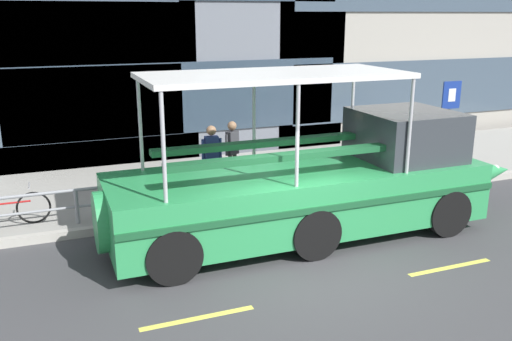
{
  "coord_description": "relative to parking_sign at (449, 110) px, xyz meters",
  "views": [
    {
      "loc": [
        -4.3,
        -8.16,
        4.48
      ],
      "look_at": [
        -0.21,
        2.23,
        1.3
      ],
      "focal_mm": 38.48,
      "sensor_mm": 36.0,
      "label": 1
    }
  ],
  "objects": [
    {
      "name": "sidewalk",
      "position": [
        -6.31,
        1.6,
        -1.81
      ],
      "size": [
        32.0,
        4.8,
        0.18
      ],
      "primitive_type": "cube",
      "color": "#99968E",
      "rests_on": "ground_plane"
    },
    {
      "name": "leaned_bicycle",
      "position": [
        -11.51,
        -0.21,
        -1.35
      ],
      "size": [
        1.74,
        0.46,
        0.96
      ],
      "color": "black",
      "rests_on": "sidewalk"
    },
    {
      "name": "duck_tour_boat",
      "position": [
        -5.3,
        -2.51,
        -0.81
      ],
      "size": [
        9.71,
        2.5,
        3.42
      ],
      "color": "#2D9351",
      "rests_on": "ground_plane"
    },
    {
      "name": "parking_sign",
      "position": [
        0.0,
        0.0,
        0.0
      ],
      "size": [
        0.6,
        0.12,
        2.54
      ],
      "color": "#4C4F54",
      "rests_on": "sidewalk"
    },
    {
      "name": "curb_edge",
      "position": [
        -6.31,
        -0.89,
        -1.81
      ],
      "size": [
        32.0,
        0.18,
        0.18
      ],
      "primitive_type": "cube",
      "color": "#B2ADA3",
      "rests_on": "ground_plane"
    },
    {
      "name": "curb_guardrail",
      "position": [
        -6.16,
        -0.55,
        -1.2
      ],
      "size": [
        12.0,
        0.09,
        0.78
      ],
      "color": "gray",
      "rests_on": "sidewalk"
    },
    {
      "name": "pedestrian_mid_left",
      "position": [
        -6.16,
        0.8,
        -0.7
      ],
      "size": [
        0.44,
        0.31,
        1.7
      ],
      "color": "#47423D",
      "rests_on": "sidewalk"
    },
    {
      "name": "pedestrian_mid_right",
      "position": [
        -6.88,
        0.26,
        -0.67
      ],
      "size": [
        0.5,
        0.24,
        1.74
      ],
      "color": "#47423D",
      "rests_on": "sidewalk"
    },
    {
      "name": "ground_plane",
      "position": [
        -6.31,
        -4.0,
        -1.9
      ],
      "size": [
        120.0,
        120.0,
        0.0
      ],
      "primitive_type": "plane",
      "color": "#3D3D3F"
    },
    {
      "name": "pedestrian_near_bow",
      "position": [
        -2.54,
        0.37,
        -0.74
      ],
      "size": [
        0.28,
        0.44,
        1.63
      ],
      "color": "#1E2338",
      "rests_on": "sidewalk"
    },
    {
      "name": "lane_centreline",
      "position": [
        -6.31,
        -4.9,
        -1.9
      ],
      "size": [
        25.8,
        0.12,
        0.01
      ],
      "color": "#DBD64C",
      "rests_on": "ground_plane"
    }
  ]
}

